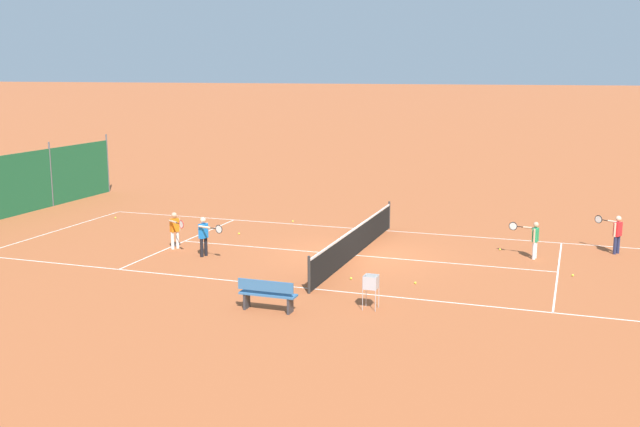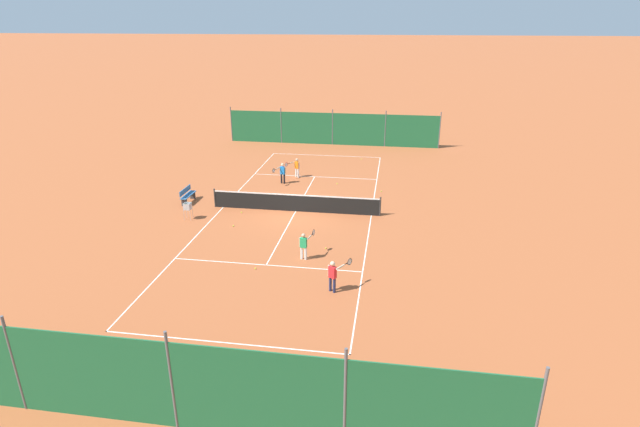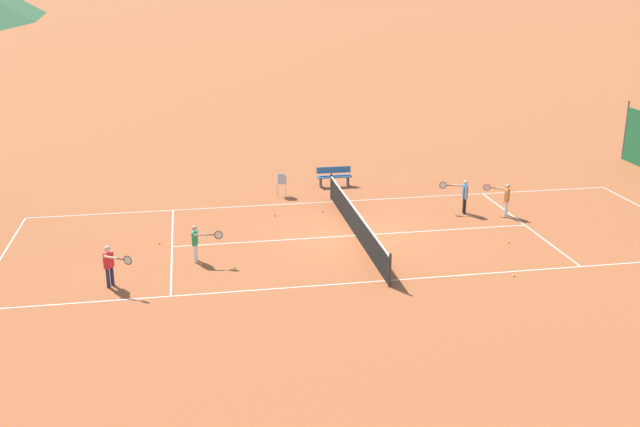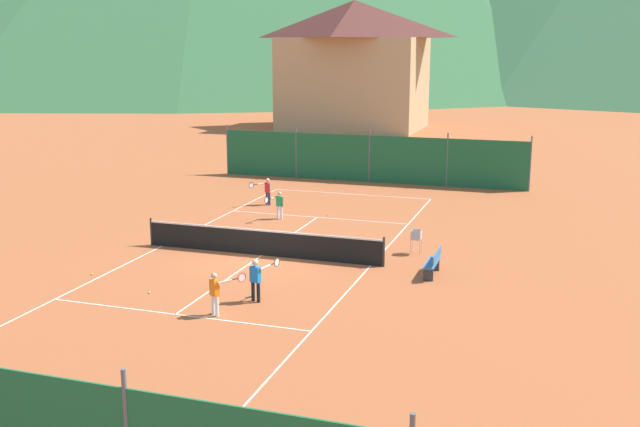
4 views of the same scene
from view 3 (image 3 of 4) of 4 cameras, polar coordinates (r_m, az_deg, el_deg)
ground_plane at (r=26.53m, az=2.73°, el=-1.69°), size 600.00×600.00×0.00m
court_line_markings at (r=26.53m, az=2.73°, el=-1.68°), size 8.25×23.85×0.01m
tennis_net at (r=26.36m, az=2.75°, el=-0.67°), size 9.18×0.08×1.06m
player_far_baseline at (r=22.90m, az=-15.72°, el=-3.67°), size 0.87×0.88×1.29m
player_far_service at (r=29.23m, az=13.98°, el=1.20°), size 0.85×0.87×1.27m
player_near_baseline at (r=24.27m, az=-9.39°, el=-2.05°), size 0.56×0.98×1.22m
player_near_service at (r=29.23m, az=10.91°, el=1.47°), size 0.65×1.03×1.32m
tennis_ball_far_corner at (r=26.59m, az=14.19°, el=-2.12°), size 0.07×0.07×0.07m
tennis_ball_service_box at (r=26.27m, az=-12.15°, el=-2.22°), size 0.07×0.07×0.07m
tennis_ball_by_net_left at (r=29.01m, az=0.17°, el=0.17°), size 0.07×0.07×0.07m
tennis_ball_mid_court at (r=23.81m, az=-6.55°, el=-4.08°), size 0.07×0.07×0.07m
tennis_ball_near_corner at (r=23.79m, az=14.55°, el=-4.60°), size 0.07×0.07×0.07m
tennis_ball_by_net_right at (r=28.61m, az=-3.49°, el=-0.13°), size 0.07×0.07×0.07m
ball_hopper at (r=30.99m, az=-2.95°, el=2.52°), size 0.36×0.36×0.89m
courtside_bench at (r=32.40m, az=1.08°, el=2.87°), size 0.36×1.50×0.84m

